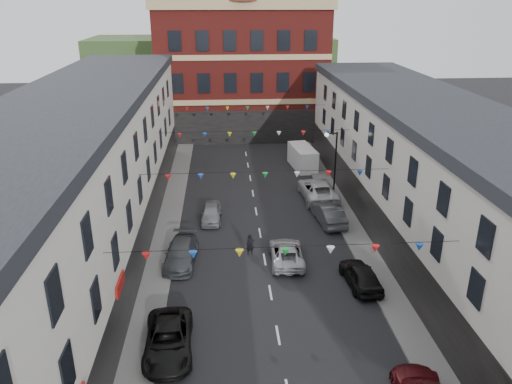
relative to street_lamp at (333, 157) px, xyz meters
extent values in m
plane|color=black|center=(-6.55, -14.00, -3.90)|extent=(160.00, 160.00, 0.00)
cube|color=#605E5B|center=(-13.45, -12.00, -3.83)|extent=(1.80, 64.00, 0.15)
cube|color=#605E5B|center=(0.35, -12.00, -3.83)|extent=(1.80, 64.00, 0.15)
cube|color=silver|center=(-18.35, -13.00, 1.10)|extent=(8.00, 56.00, 10.00)
cube|color=black|center=(-18.35, -13.00, 6.45)|extent=(8.40, 56.00, 0.70)
cube|color=black|center=(-14.30, -13.00, -2.30)|extent=(0.12, 56.00, 3.20)
cube|color=beige|center=(5.25, -13.00, 0.60)|extent=(8.00, 56.00, 9.00)
cube|color=black|center=(5.25, -13.00, 5.45)|extent=(8.40, 56.00, 0.70)
cube|color=black|center=(1.20, -13.00, -2.30)|extent=(0.12, 56.00, 3.20)
cube|color=maroon|center=(-6.55, 24.00, 3.60)|extent=(20.00, 12.00, 15.00)
cube|color=tan|center=(-6.55, 24.00, 11.60)|extent=(20.60, 12.60, 1.00)
cube|color=maroon|center=(-14.05, 21.00, 8.10)|extent=(5.00, 5.00, 24.00)
cube|color=#345226|center=(-10.55, 48.00, 1.10)|extent=(40.00, 14.00, 10.00)
cylinder|color=black|center=(0.25, 0.00, -0.90)|extent=(0.14, 0.14, 6.00)
cylinder|color=black|center=(-0.15, 0.00, 2.00)|extent=(0.90, 0.10, 0.10)
sphere|color=beige|center=(-0.60, 0.00, 1.90)|extent=(0.36, 0.36, 0.36)
imported|color=black|center=(-12.05, -18.87, -3.21)|extent=(2.50, 5.07, 1.38)
imported|color=#414549|center=(-12.05, -10.04, -3.21)|extent=(2.33, 4.93, 1.39)
imported|color=gray|center=(-10.15, -3.51, -3.26)|extent=(1.69, 3.85, 1.29)
imported|color=black|center=(-1.05, -13.59, -3.20)|extent=(2.04, 4.29, 1.42)
imported|color=#424449|center=(-1.14, -4.56, -3.14)|extent=(2.11, 4.79, 1.53)
imported|color=silver|center=(-1.05, 0.40, -3.08)|extent=(3.01, 6.07, 1.65)
imported|color=#B4B5BC|center=(-5.13, -10.36, -3.26)|extent=(2.32, 4.70, 1.28)
cube|color=white|center=(-1.04, 8.83, -2.82)|extent=(2.50, 5.12, 2.18)
imported|color=black|center=(-7.47, -9.25, -3.16)|extent=(0.59, 0.44, 1.49)
camera|label=1|loc=(-9.19, -39.16, 12.45)|focal=35.00mm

